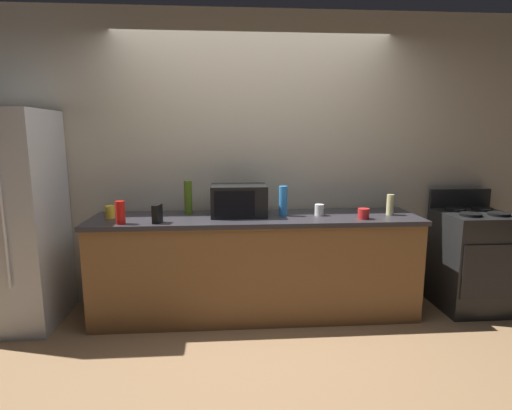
# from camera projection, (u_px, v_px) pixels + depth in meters

# --- Properties ---
(ground_plane) EXTENTS (8.00, 8.00, 0.00)m
(ground_plane) POSITION_uv_depth(u_px,v_px,m) (260.00, 335.00, 3.28)
(ground_plane) COLOR #93704C
(back_wall) EXTENTS (6.40, 0.10, 2.70)m
(back_wall) POSITION_uv_depth(u_px,v_px,m) (253.00, 161.00, 3.84)
(back_wall) COLOR #B2A893
(back_wall) RESTS_ON ground_plane
(counter_run) EXTENTS (2.84, 0.64, 0.90)m
(counter_run) POSITION_uv_depth(u_px,v_px,m) (256.00, 266.00, 3.59)
(counter_run) COLOR brown
(counter_run) RESTS_ON ground_plane
(refrigerator) EXTENTS (0.72, 0.73, 1.80)m
(refrigerator) POSITION_uv_depth(u_px,v_px,m) (10.00, 220.00, 3.36)
(refrigerator) COLOR #B7BABF
(refrigerator) RESTS_ON ground_plane
(stove_range) EXTENTS (0.60, 0.61, 1.08)m
(stove_range) POSITION_uv_depth(u_px,v_px,m) (472.00, 260.00, 3.74)
(stove_range) COLOR black
(stove_range) RESTS_ON ground_plane
(microwave) EXTENTS (0.48, 0.35, 0.27)m
(microwave) POSITION_uv_depth(u_px,v_px,m) (239.00, 200.00, 3.53)
(microwave) COLOR black
(microwave) RESTS_ON counter_run
(cordless_phone) EXTENTS (0.07, 0.12, 0.15)m
(cordless_phone) POSITION_uv_depth(u_px,v_px,m) (157.00, 214.00, 3.24)
(cordless_phone) COLOR black
(cordless_phone) RESTS_ON counter_run
(bottle_olive_oil) EXTENTS (0.07, 0.07, 0.30)m
(bottle_olive_oil) POSITION_uv_depth(u_px,v_px,m) (188.00, 197.00, 3.59)
(bottle_olive_oil) COLOR #4C6B19
(bottle_olive_oil) RESTS_ON counter_run
(bottle_hot_sauce) EXTENTS (0.07, 0.07, 0.18)m
(bottle_hot_sauce) POSITION_uv_depth(u_px,v_px,m) (120.00, 213.00, 3.21)
(bottle_hot_sauce) COLOR red
(bottle_hot_sauce) RESTS_ON counter_run
(bottle_spray_cleaner) EXTENTS (0.07, 0.07, 0.26)m
(bottle_spray_cleaner) POSITION_uv_depth(u_px,v_px,m) (283.00, 201.00, 3.52)
(bottle_spray_cleaner) COLOR #338CE5
(bottle_spray_cleaner) RESTS_ON counter_run
(bottle_vinegar) EXTENTS (0.06, 0.06, 0.18)m
(bottle_vinegar) POSITION_uv_depth(u_px,v_px,m) (390.00, 205.00, 3.56)
(bottle_vinegar) COLOR beige
(bottle_vinegar) RESTS_ON counter_run
(mug_white) EXTENTS (0.08, 0.08, 0.10)m
(mug_white) POSITION_uv_depth(u_px,v_px,m) (319.00, 210.00, 3.54)
(mug_white) COLOR white
(mug_white) RESTS_ON counter_run
(mug_yellow) EXTENTS (0.08, 0.08, 0.11)m
(mug_yellow) POSITION_uv_depth(u_px,v_px,m) (110.00, 212.00, 3.43)
(mug_yellow) COLOR yellow
(mug_yellow) RESTS_ON counter_run
(mug_red) EXTENTS (0.10, 0.10, 0.09)m
(mug_red) POSITION_uv_depth(u_px,v_px,m) (363.00, 214.00, 3.41)
(mug_red) COLOR red
(mug_red) RESTS_ON counter_run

